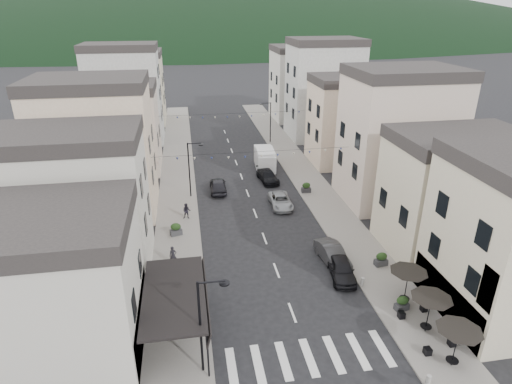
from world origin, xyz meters
TOP-DOWN VIEW (x-y plane):
  - sidewalk_left at (-7.50, 32.00)m, footprint 4.00×76.00m
  - sidewalk_right at (7.50, 32.00)m, footprint 4.00×76.00m
  - hill_backdrop at (0.00, 300.00)m, footprint 640.00×360.00m
  - boutique_building at (-15.50, 5.00)m, footprint 12.00×8.00m
  - boutique_awning at (-7.25, 5.00)m, footprint 3.77×7.50m
  - buildings_row_left at (-14.50, 37.75)m, footprint 10.20×54.16m
  - buildings_row_right at (14.50, 36.59)m, footprint 10.20×54.16m
  - cafe_terrace at (7.70, 2.80)m, footprint 2.50×8.10m
  - streetlamp_left_near at (-5.82, 2.00)m, footprint 1.70×0.56m
  - streetlamp_left_far at (-5.82, 26.00)m, footprint 1.70×0.56m
  - streetlamp_right_far at (5.82, 44.00)m, footprint 1.70×0.56m
  - bollards at (0.00, 5.50)m, footprint 11.66×10.26m
  - bunting_near at (0.00, 22.00)m, footprint 19.00×0.28m
  - bunting_far at (0.00, 38.00)m, footprint 19.00×0.28m
  - parked_car_a at (4.60, 9.40)m, footprint 2.24×4.38m
  - parked_car_b at (4.60, 11.44)m, footprint 1.97×4.47m
  - parked_car_c at (2.80, 22.14)m, footprint 2.16×4.47m
  - parked_car_d at (2.80, 29.02)m, footprint 2.30×4.62m
  - parked_car_e at (-3.10, 26.97)m, footprint 1.87×4.36m
  - delivery_van at (3.27, 33.34)m, footprint 2.50×5.56m
  - pedestrian_a at (-7.80, 13.01)m, footprint 0.60×0.42m
  - pedestrian_b at (-6.60, 20.78)m, footprint 0.81×0.67m
  - planter_la at (-7.66, 6.69)m, footprint 1.06×0.80m
  - planter_lb at (-7.61, 17.73)m, footprint 1.13×0.81m
  - planter_ra at (7.21, 4.97)m, footprint 1.02×0.70m
  - planter_rb at (8.13, 10.20)m, footprint 1.05×0.66m
  - planter_rc at (6.26, 24.94)m, footprint 1.04×0.62m

SIDE VIEW (x-z plane):
  - hill_backdrop at x=0.00m, z-range -35.00..35.00m
  - sidewalk_left at x=-7.50m, z-range 0.00..0.12m
  - sidewalk_right at x=7.50m, z-range 0.00..0.12m
  - bollards at x=0.00m, z-range 0.12..0.72m
  - parked_car_c at x=2.80m, z-range 0.00..1.23m
  - planter_ra at x=7.21m, z-range 0.10..1.15m
  - planter_la at x=-7.66m, z-range 0.10..1.16m
  - parked_car_d at x=2.80m, z-range 0.00..1.29m
  - planter_rb at x=8.13m, z-range 0.10..1.21m
  - planter_rc at x=6.26m, z-range 0.10..1.22m
  - planter_lb at x=-7.61m, z-range 0.10..1.24m
  - parked_car_b at x=4.60m, z-range 0.00..1.43m
  - parked_car_a at x=4.60m, z-range 0.00..1.43m
  - parked_car_e at x=-3.10m, z-range 0.00..1.47m
  - pedestrian_b at x=-6.60m, z-range 0.12..1.66m
  - pedestrian_a at x=-7.80m, z-range 0.12..1.67m
  - delivery_van at x=3.27m, z-range -0.02..2.58m
  - cafe_terrace at x=7.70m, z-range 1.09..3.62m
  - boutique_awning at x=-7.25m, z-range 1.48..4.75m
  - streetlamp_left_near at x=-5.82m, z-range 0.70..6.70m
  - streetlamp_left_far at x=-5.82m, z-range 0.70..6.70m
  - streetlamp_right_far at x=5.82m, z-range 0.70..6.70m
  - boutique_building at x=-15.50m, z-range 0.00..8.00m
  - bunting_near at x=0.00m, z-range 5.34..5.96m
  - bunting_far at x=0.00m, z-range 5.34..5.96m
  - buildings_row_left at x=-14.50m, z-range -0.88..13.12m
  - buildings_row_right at x=14.50m, z-range -0.93..13.57m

